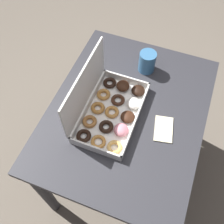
{
  "coord_description": "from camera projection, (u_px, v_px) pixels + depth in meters",
  "views": [
    {
      "loc": [
        -0.63,
        -0.16,
        1.73
      ],
      "look_at": [
        -0.04,
        0.06,
        0.72
      ],
      "focal_mm": 42.0,
      "sensor_mm": 36.0,
      "label": 1
    }
  ],
  "objects": [
    {
      "name": "coffee_mug",
      "position": [
        147.0,
        62.0,
        1.3
      ],
      "size": [
        0.08,
        0.08,
        0.11
      ],
      "color": "teal",
      "rests_on": "dining_table"
    },
    {
      "name": "dining_table",
      "position": [
        126.0,
        124.0,
        1.32
      ],
      "size": [
        0.91,
        0.71,
        0.7
      ],
      "color": "#2D2D33",
      "rests_on": "ground_plane"
    },
    {
      "name": "donut_box",
      "position": [
        108.0,
        106.0,
        1.17
      ],
      "size": [
        0.4,
        0.24,
        0.25
      ],
      "color": "white",
      "rests_on": "dining_table"
    },
    {
      "name": "ground_plane",
      "position": [
        122.0,
        165.0,
        1.81
      ],
      "size": [
        8.0,
        8.0,
        0.0
      ],
      "primitive_type": "plane",
      "color": "#6B6054"
    },
    {
      "name": "paper_napkin",
      "position": [
        164.0,
        129.0,
        1.16
      ],
      "size": [
        0.14,
        0.1,
        0.01
      ],
      "color": "beige",
      "rests_on": "dining_table"
    }
  ]
}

